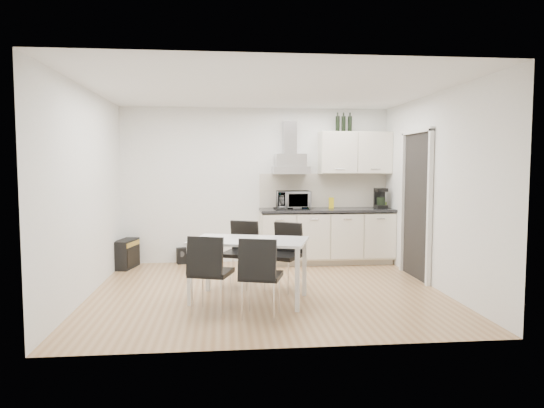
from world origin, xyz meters
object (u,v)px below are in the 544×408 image
Objects in this scene: chair_far_right at (282,257)px; floor_speaker at (182,256)px; chair_near_left at (211,274)px; chair_far_left at (239,255)px; dining_table at (249,246)px; chair_near_right at (261,277)px; guitar_amp at (126,254)px; kitchenette at (328,214)px.

chair_far_right reaches higher than floor_speaker.
floor_speaker is at bearing 119.65° from chair_near_left.
chair_far_left is at bearing -75.94° from floor_speaker.
dining_table is 0.72m from chair_far_left.
chair_near_right is at bearing -65.39° from dining_table.
kitchenette is at bearing 14.04° from guitar_amp.
guitar_amp is (-1.96, 2.72, -0.21)m from chair_near_right.
dining_table is at bearing 62.44° from chair_near_left.
guitar_amp is at bearing 148.13° from dining_table.
kitchenette reaches higher than chair_near_left.
chair_far_right is at bearing -22.40° from guitar_amp.
chair_near_left is at bearing -93.45° from floor_speaker.
dining_table is (-1.44, -2.16, -0.16)m from kitchenette.
floor_speaker is (-0.56, 2.76, -0.31)m from chair_near_left.
chair_near_right is (0.19, -1.33, 0.00)m from chair_far_left.
chair_near_left is 1.51× the size of guitar_amp.
chair_far_right is 1.00× the size of chair_near_right.
floor_speaker is at bearing -19.08° from chair_far_right.
chair_near_left reaches higher than guitar_amp.
kitchenette reaches higher than chair_near_right.
chair_near_right is (-1.35, -2.81, -0.39)m from kitchenette.
chair_near_right is 3.33× the size of floor_speaker.
guitar_amp is 0.89m from floor_speaker.
chair_far_left is at bearing 114.48° from chair_near_right.
chair_near_left is (-0.90, -0.89, 0.00)m from chair_far_right.
chair_far_left is at bearing 90.71° from chair_near_left.
chair_far_left is 1.00× the size of chair_far_right.
chair_near_left is (-0.44, -0.43, -0.23)m from dining_table.
kitchenette is 2.60m from dining_table.
dining_table is 1.74× the size of chair_near_left.
floor_speaker is at bearing 28.91° from guitar_amp.
chair_near_right is 3.18m from floor_speaker.
kitchenette is 2.86× the size of chair_far_left.
kitchenette is at bearing -111.97° from chair_far_left.
kitchenette is 3.23m from chair_near_left.
chair_far_right is 1.51× the size of guitar_amp.
chair_far_left is at bearing -25.70° from guitar_amp.
chair_near_right is (0.54, -0.21, 0.00)m from chair_near_left.
chair_near_right is 1.51× the size of guitar_amp.
chair_far_left is 1.90m from floor_speaker.
floor_speaker is (-0.91, 1.64, -0.31)m from chair_far_left.
chair_far_left reaches higher than floor_speaker.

